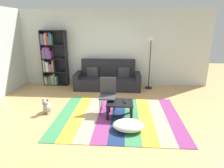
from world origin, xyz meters
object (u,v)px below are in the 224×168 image
object	(u,v)px
couch	(108,79)
dog	(47,107)
bookshelf	(52,59)
standing_lamp	(151,45)
folding_chair	(108,92)
coffee_table	(120,105)
tv_remote	(124,102)
pouf	(128,125)

from	to	relation	value
couch	dog	xyz separation A→B (m)	(-1.37, -2.10, -0.18)
bookshelf	standing_lamp	bearing A→B (deg)	-3.01
standing_lamp	folding_chair	xyz separation A→B (m)	(-1.26, -2.03, -0.98)
coffee_table	dog	size ratio (longest dim) A/B	1.59
couch	standing_lamp	distance (m)	1.86
couch	dog	bearing A→B (deg)	-123.08
tv_remote	pouf	bearing A→B (deg)	-98.74
folding_chair	tv_remote	bearing A→B (deg)	-10.82
coffee_table	folding_chair	distance (m)	0.46
dog	folding_chair	world-z (taller)	folding_chair
pouf	tv_remote	size ratio (longest dim) A/B	4.46
coffee_table	dog	bearing A→B (deg)	177.38
tv_remote	folding_chair	xyz separation A→B (m)	(-0.42, 0.26, 0.15)
coffee_table	couch	bearing A→B (deg)	102.54
coffee_table	pouf	bearing A→B (deg)	-72.02
dog	tv_remote	size ratio (longest dim) A/B	2.65
tv_remote	dog	bearing A→B (deg)	159.67
couch	tv_remote	xyz separation A→B (m)	(0.59, -2.19, 0.05)
coffee_table	dog	world-z (taller)	dog
dog	standing_lamp	world-z (taller)	standing_lamp
bookshelf	dog	size ratio (longest dim) A/B	4.99
couch	pouf	distance (m)	2.92
coffee_table	dog	xyz separation A→B (m)	(-1.86, 0.09, -0.15)
coffee_table	standing_lamp	bearing A→B (deg)	67.40
couch	standing_lamp	bearing A→B (deg)	3.82
couch	bookshelf	size ratio (longest dim) A/B	1.14
bookshelf	standing_lamp	size ratio (longest dim) A/B	1.09
couch	coffee_table	bearing A→B (deg)	-77.46
standing_lamp	tv_remote	distance (m)	2.69
couch	coffee_table	size ratio (longest dim) A/B	3.57
dog	bookshelf	bearing A→B (deg)	106.10
pouf	folding_chair	xyz separation A→B (m)	(-0.52, 0.89, 0.42)
couch	folding_chair	xyz separation A→B (m)	(0.17, -1.94, 0.20)
pouf	dog	size ratio (longest dim) A/B	1.68
pouf	folding_chair	bearing A→B (deg)	120.32
dog	standing_lamp	xyz separation A→B (m)	(2.81, 2.20, 1.35)
bookshelf	folding_chair	size ratio (longest dim) A/B	2.20
standing_lamp	tv_remote	world-z (taller)	standing_lamp
bookshelf	couch	bearing A→B (deg)	-7.75
folding_chair	standing_lamp	bearing A→B (deg)	78.82
coffee_table	folding_chair	world-z (taller)	folding_chair
couch	dog	world-z (taller)	couch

